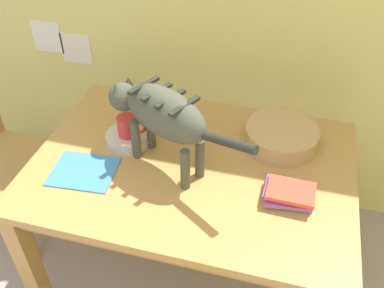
# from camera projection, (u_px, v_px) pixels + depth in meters

# --- Properties ---
(dining_table) EXTENTS (1.28, 0.89, 0.73)m
(dining_table) POSITION_uv_depth(u_px,v_px,m) (192.00, 179.00, 1.75)
(dining_table) COLOR #B78646
(dining_table) RESTS_ON ground_plane
(cat) EXTENTS (0.62, 0.35, 0.35)m
(cat) POSITION_uv_depth(u_px,v_px,m) (161.00, 113.00, 1.54)
(cat) COLOR #474A3B
(cat) RESTS_ON dining_table
(saucer_bowl) EXTENTS (0.19, 0.19, 0.04)m
(saucer_bowl) POSITION_uv_depth(u_px,v_px,m) (129.00, 138.00, 1.79)
(saucer_bowl) COLOR beige
(saucer_bowl) RESTS_ON dining_table
(coffee_mug) EXTENTS (0.12, 0.08, 0.09)m
(coffee_mug) POSITION_uv_depth(u_px,v_px,m) (128.00, 126.00, 1.75)
(coffee_mug) COLOR red
(coffee_mug) RESTS_ON saucer_bowl
(magazine) EXTENTS (0.26, 0.22, 0.01)m
(magazine) POSITION_uv_depth(u_px,v_px,m) (84.00, 171.00, 1.66)
(magazine) COLOR #4083C2
(magazine) RESTS_ON dining_table
(book_stack) EXTENTS (0.19, 0.15, 0.06)m
(book_stack) POSITION_uv_depth(u_px,v_px,m) (289.00, 194.00, 1.53)
(book_stack) COLOR #418FD0
(book_stack) RESTS_ON dining_table
(wicker_basket) EXTENTS (0.30, 0.30, 0.08)m
(wicker_basket) POSITION_uv_depth(u_px,v_px,m) (281.00, 136.00, 1.76)
(wicker_basket) COLOR tan
(wicker_basket) RESTS_ON dining_table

